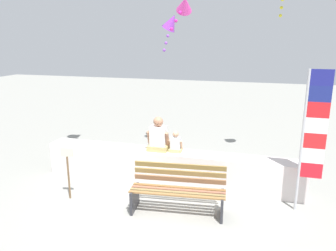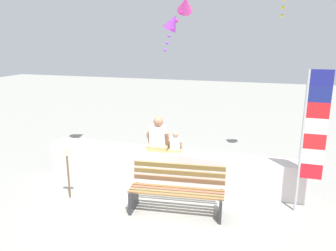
{
  "view_description": "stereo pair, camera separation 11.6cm",
  "coord_description": "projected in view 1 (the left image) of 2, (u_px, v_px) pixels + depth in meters",
  "views": [
    {
      "loc": [
        1.92,
        -5.89,
        3.23
      ],
      "look_at": [
        -0.03,
        0.96,
        1.36
      ],
      "focal_mm": 35.6,
      "sensor_mm": 36.0,
      "label": 1
    },
    {
      "loc": [
        2.03,
        -5.86,
        3.23
      ],
      "look_at": [
        -0.03,
        0.96,
        1.36
      ],
      "focal_mm": 35.6,
      "sensor_mm": 36.0,
      "label": 2
    }
  ],
  "objects": [
    {
      "name": "person_child",
      "position": [
        176.0,
        144.0,
        7.44
      ],
      "size": [
        0.31,
        0.23,
        0.48
      ],
      "color": "tan",
      "rests_on": "seawall_ledge"
    },
    {
      "name": "park_bench",
      "position": [
        178.0,
        190.0,
        6.33
      ],
      "size": [
        1.84,
        0.79,
        0.88
      ],
      "color": "olive",
      "rests_on": "ground"
    },
    {
      "name": "ground_plane",
      "position": [
        156.0,
        201.0,
        6.81
      ],
      "size": [
        40.0,
        40.0,
        0.0
      ],
      "primitive_type": "plane",
      "color": "gray"
    },
    {
      "name": "seawall_ledge",
      "position": [
        169.0,
        167.0,
        7.61
      ],
      "size": [
        5.89,
        0.53,
        0.76
      ],
      "primitive_type": "cube",
      "color": "silver",
      "rests_on": "ground"
    },
    {
      "name": "sign_post",
      "position": [
        68.0,
        168.0,
        6.78
      ],
      "size": [
        0.24,
        0.06,
        1.1
      ],
      "color": "brown",
      "rests_on": "ground"
    },
    {
      "name": "kite_purple",
      "position": [
        171.0,
        23.0,
        8.83
      ],
      "size": [
        0.6,
        0.67,
        1.03
      ],
      "color": "purple"
    },
    {
      "name": "kite_magenta",
      "position": [
        184.0,
        5.0,
        7.56
      ],
      "size": [
        0.58,
        0.6,
        0.83
      ],
      "color": "#DB3D9E"
    },
    {
      "name": "person_adult",
      "position": [
        158.0,
        137.0,
        7.52
      ],
      "size": [
        0.51,
        0.37,
        0.78
      ],
      "color": "tan",
      "rests_on": "seawall_ledge"
    },
    {
      "name": "flag_banner",
      "position": [
        311.0,
        132.0,
        6.05
      ],
      "size": [
        0.43,
        0.05,
        2.71
      ],
      "color": "#B7B7BC",
      "rests_on": "ground"
    }
  ]
}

